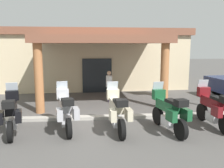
# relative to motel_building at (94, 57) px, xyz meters

# --- Properties ---
(ground_plane) EXTENTS (80.00, 80.00, 0.00)m
(ground_plane) POSITION_rel_motel_building_xyz_m (0.13, -9.04, -2.04)
(ground_plane) COLOR #514F4C
(motel_building) EXTENTS (12.71, 11.49, 3.97)m
(motel_building) POSITION_rel_motel_building_xyz_m (0.00, 0.00, 0.00)
(motel_building) COLOR beige
(motel_building) RESTS_ON ground_plane
(motorcycle_black) EXTENTS (0.95, 2.18, 1.61)m
(motorcycle_black) POSITION_rel_motel_building_xyz_m (-2.87, -9.83, -1.34)
(motorcycle_black) COLOR black
(motorcycle_black) RESTS_ON ground_plane
(motorcycle_silver) EXTENTS (0.94, 2.19, 1.61)m
(motorcycle_silver) POSITION_rel_motel_building_xyz_m (-1.11, -9.67, -1.34)
(motorcycle_silver) COLOR black
(motorcycle_silver) RESTS_ON ground_plane
(motorcycle_cream) EXTENTS (0.74, 2.21, 1.61)m
(motorcycle_cream) POSITION_rel_motel_building_xyz_m (0.64, -9.91, -1.34)
(motorcycle_cream) COLOR black
(motorcycle_cream) RESTS_ON ground_plane
(motorcycle_green) EXTENTS (0.91, 2.19, 1.61)m
(motorcycle_green) POSITION_rel_motel_building_xyz_m (2.40, -10.08, -1.34)
(motorcycle_green) COLOR black
(motorcycle_green) RESTS_ON ground_plane
(motorcycle_maroon) EXTENTS (0.73, 2.21, 1.61)m
(motorcycle_maroon) POSITION_rel_motel_building_xyz_m (4.16, -9.74, -1.34)
(motorcycle_maroon) COLOR black
(motorcycle_maroon) RESTS_ON ground_plane
(pedestrian) EXTENTS (0.32, 0.53, 1.62)m
(pedestrian) POSITION_rel_motel_building_xyz_m (0.69, -5.52, -1.11)
(pedestrian) COLOR #3F334C
(pedestrian) RESTS_ON ground_plane
(curb_strip) EXTENTS (10.78, 0.36, 0.12)m
(curb_strip) POSITION_rel_motel_building_xyz_m (0.64, -8.43, -1.98)
(curb_strip) COLOR #ADA89E
(curb_strip) RESTS_ON ground_plane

